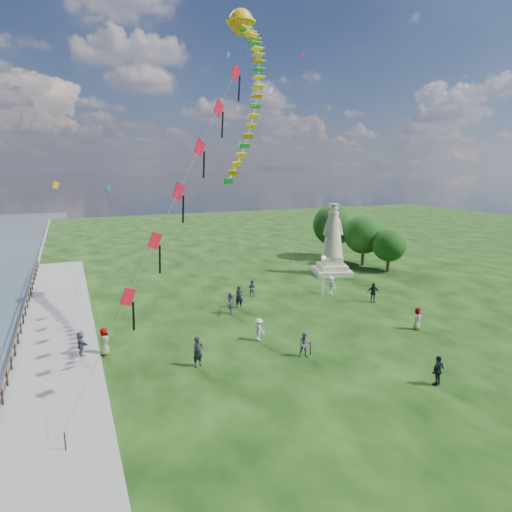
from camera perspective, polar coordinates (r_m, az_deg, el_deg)
name	(u,v)px	position (r m, az deg, el deg)	size (l,w,h in m)	color
waterfront	(34,362)	(29.80, -27.48, -12.45)	(200.00, 200.00, 1.51)	#32434B
statue	(333,248)	(47.41, 10.18, 1.08)	(4.78, 4.78, 7.71)	tan
lamppost	(323,268)	(38.50, 8.97, -1.54)	(0.35, 0.35, 3.83)	silver
tree_row	(352,231)	(53.61, 12.69, 3.27)	(5.99, 13.42, 7.00)	#382314
person_0	(198,352)	(25.81, -7.76, -12.53)	(0.67, 0.44, 1.83)	black
person_1	(305,345)	(26.96, 6.53, -11.66)	(0.79, 0.49, 1.62)	#595960
person_2	(259,329)	(29.24, 0.37, -9.75)	(1.00, 0.51, 1.54)	silver
person_3	(438,370)	(25.54, 23.11, -13.86)	(0.98, 0.50, 1.68)	black
person_4	(417,319)	(33.16, 20.70, -7.82)	(0.80, 0.49, 1.64)	#595960
person_5	(81,345)	(28.95, -22.31, -10.87)	(1.45, 0.62, 1.56)	#595960
person_6	(239,297)	(35.71, -2.25, -5.47)	(0.69, 0.45, 1.88)	black
person_7	(252,288)	(38.95, -0.57, -4.28)	(0.74, 0.46, 1.52)	#595960
person_8	(331,285)	(40.12, 9.94, -3.84)	(1.11, 0.57, 1.72)	silver
person_9	(373,293)	(38.53, 15.33, -4.72)	(1.02, 0.52, 1.74)	black
person_10	(104,341)	(28.70, -19.56, -10.66)	(0.85, 0.52, 1.75)	#595960
person_11	(231,303)	(34.36, -3.38, -6.25)	(1.66, 0.72, 1.79)	#595960
red_kite_train	(188,176)	(23.80, -9.07, 10.48)	(11.59, 9.35, 17.77)	black
serpent_kite	(241,25)	(35.13, -1.95, 28.45)	(6.79, 13.05, 22.78)	black
small_kites	(241,147)	(44.45, -1.99, 14.28)	(27.73, 19.89, 24.14)	#17658C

